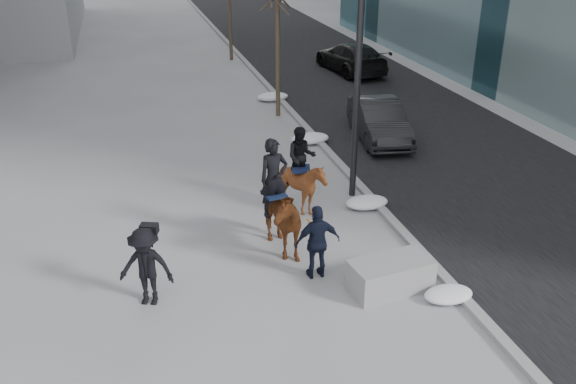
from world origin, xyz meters
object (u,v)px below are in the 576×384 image
object	(u,v)px
car_near	(379,120)
mounted_right	(302,180)
mounted_left	(275,211)
planter	(390,275)

from	to	relation	value
car_near	mounted_right	size ratio (longest dim) A/B	1.79
mounted_left	car_near	bearing A→B (deg)	50.60
mounted_right	car_near	bearing A→B (deg)	48.59
car_near	mounted_left	world-z (taller)	mounted_left
planter	mounted_left	distance (m)	3.11
mounted_left	mounted_right	size ratio (longest dim) A/B	1.18
car_near	mounted_left	size ratio (longest dim) A/B	1.52
car_near	mounted_left	xyz separation A→B (m)	(-5.52, -6.72, 0.34)
planter	mounted_right	size ratio (longest dim) A/B	0.74
car_near	mounted_left	distance (m)	8.70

